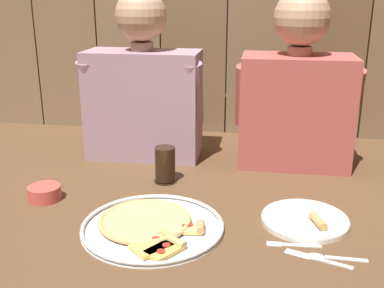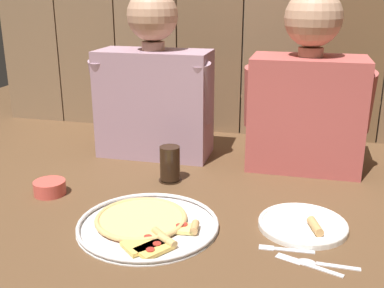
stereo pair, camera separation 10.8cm
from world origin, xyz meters
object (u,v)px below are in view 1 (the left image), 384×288
pizza_tray (151,225)px  dinner_plate (305,220)px  dipping_bowl (44,192)px  drinking_glass (165,165)px  diner_left (143,83)px  diner_right (297,87)px

pizza_tray → dinner_plate: bearing=12.9°
dipping_bowl → pizza_tray: bearing=-19.4°
drinking_glass → diner_left: bearing=117.9°
dinner_plate → dipping_bowl: bearing=177.6°
dipping_bowl → dinner_plate: bearing=-2.4°
pizza_tray → diner_right: diner_right is taller
drinking_glass → diner_left: diner_left is taller
pizza_tray → diner_right: size_ratio=0.61×
drinking_glass → diner_left: size_ratio=0.19×
dipping_bowl → diner_left: 0.53m
diner_right → dinner_plate: bearing=-88.4°
drinking_glass → diner_right: 0.52m
pizza_tray → dipping_bowl: dipping_bowl is taller
pizza_tray → dinner_plate: dinner_plate is taller
dinner_plate → dipping_bowl: 0.74m
diner_right → dipping_bowl: bearing=-149.8°
pizza_tray → dinner_plate: (0.39, 0.09, -0.00)m
dinner_plate → pizza_tray: bearing=-167.1°
dinner_plate → diner_left: bearing=140.2°
dinner_plate → drinking_glass: size_ratio=1.99×
dipping_bowl → diner_right: size_ratio=0.16×
pizza_tray → diner_left: diner_left is taller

